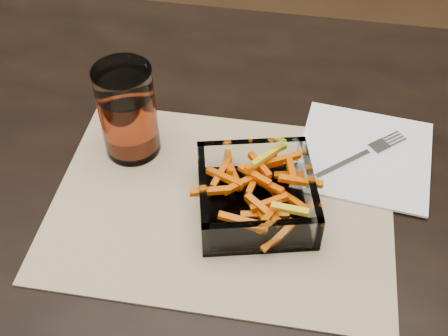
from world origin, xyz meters
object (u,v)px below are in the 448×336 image
(dining_table, at_px, (216,225))
(tumbler, at_px, (128,114))
(glass_bowl, at_px, (256,197))
(fork, at_px, (364,154))

(dining_table, bearing_deg, tumbler, 158.56)
(dining_table, relative_size, glass_bowl, 9.07)
(dining_table, distance_m, fork, 0.24)
(glass_bowl, xyz_separation_m, tumbler, (-0.19, 0.08, 0.04))
(dining_table, height_order, tumbler, tumbler)
(dining_table, distance_m, glass_bowl, 0.13)
(tumbler, xyz_separation_m, fork, (0.33, 0.04, -0.06))
(glass_bowl, bearing_deg, dining_table, 152.92)
(glass_bowl, height_order, tumbler, tumbler)
(glass_bowl, distance_m, fork, 0.19)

